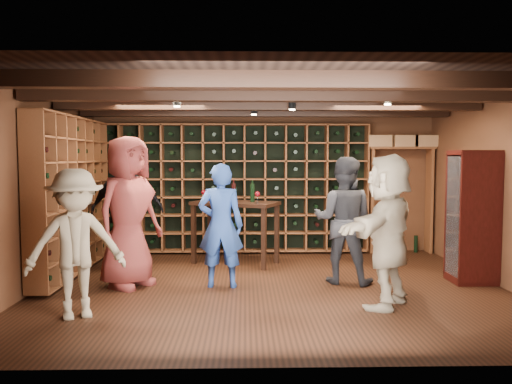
{
  "coord_description": "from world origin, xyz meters",
  "views": [
    {
      "loc": [
        -0.34,
        -6.39,
        1.69
      ],
      "look_at": [
        -0.19,
        0.2,
        1.23
      ],
      "focal_mm": 35.0,
      "sensor_mm": 36.0,
      "label": 1
    }
  ],
  "objects_px": {
    "man_grey_suit": "(343,220)",
    "tasting_table": "(235,210)",
    "display_cabinet": "(472,219)",
    "guest_red_floral": "(128,212)",
    "guest_woman_black": "(127,210)",
    "man_blue_shirt": "(221,225)",
    "guest_beige": "(388,230)",
    "guest_khaki": "(76,244)"
  },
  "relations": [
    {
      "from": "man_grey_suit",
      "to": "tasting_table",
      "type": "relative_size",
      "value": 1.15
    },
    {
      "from": "display_cabinet",
      "to": "guest_red_floral",
      "type": "distance_m",
      "value": 4.57
    },
    {
      "from": "man_grey_suit",
      "to": "guest_woman_black",
      "type": "bearing_deg",
      "value": 5.27
    },
    {
      "from": "display_cabinet",
      "to": "guest_red_floral",
      "type": "height_order",
      "value": "guest_red_floral"
    },
    {
      "from": "man_blue_shirt",
      "to": "man_grey_suit",
      "type": "height_order",
      "value": "man_grey_suit"
    },
    {
      "from": "guest_beige",
      "to": "man_blue_shirt",
      "type": "bearing_deg",
      "value": -78.32
    },
    {
      "from": "display_cabinet",
      "to": "guest_beige",
      "type": "distance_m",
      "value": 1.79
    },
    {
      "from": "guest_beige",
      "to": "tasting_table",
      "type": "bearing_deg",
      "value": -106.33
    },
    {
      "from": "display_cabinet",
      "to": "guest_beige",
      "type": "relative_size",
      "value": 1.01
    },
    {
      "from": "display_cabinet",
      "to": "guest_beige",
      "type": "height_order",
      "value": "display_cabinet"
    },
    {
      "from": "guest_red_floral",
      "to": "tasting_table",
      "type": "relative_size",
      "value": 1.34
    },
    {
      "from": "guest_woman_black",
      "to": "guest_khaki",
      "type": "distance_m",
      "value": 2.23
    },
    {
      "from": "guest_khaki",
      "to": "tasting_table",
      "type": "xyz_separation_m",
      "value": [
        1.62,
        2.65,
        0.08
      ]
    },
    {
      "from": "guest_khaki",
      "to": "guest_beige",
      "type": "distance_m",
      "value": 3.4
    },
    {
      "from": "man_grey_suit",
      "to": "tasting_table",
      "type": "height_order",
      "value": "man_grey_suit"
    },
    {
      "from": "display_cabinet",
      "to": "tasting_table",
      "type": "height_order",
      "value": "display_cabinet"
    },
    {
      "from": "display_cabinet",
      "to": "man_grey_suit",
      "type": "distance_m",
      "value": 1.73
    },
    {
      "from": "display_cabinet",
      "to": "guest_woman_black",
      "type": "height_order",
      "value": "guest_woman_black"
    },
    {
      "from": "display_cabinet",
      "to": "guest_khaki",
      "type": "distance_m",
      "value": 5.02
    },
    {
      "from": "guest_woman_black",
      "to": "guest_beige",
      "type": "height_order",
      "value": "guest_woman_black"
    },
    {
      "from": "man_blue_shirt",
      "to": "guest_khaki",
      "type": "height_order",
      "value": "man_blue_shirt"
    },
    {
      "from": "guest_khaki",
      "to": "display_cabinet",
      "type": "bearing_deg",
      "value": -8.19
    },
    {
      "from": "guest_woman_black",
      "to": "guest_khaki",
      "type": "xyz_separation_m",
      "value": [
        -0.02,
        -2.23,
        -0.12
      ]
    },
    {
      "from": "guest_red_floral",
      "to": "man_blue_shirt",
      "type": "bearing_deg",
      "value": -58.44
    },
    {
      "from": "tasting_table",
      "to": "display_cabinet",
      "type": "bearing_deg",
      "value": 2.85
    },
    {
      "from": "man_blue_shirt",
      "to": "guest_red_floral",
      "type": "height_order",
      "value": "guest_red_floral"
    },
    {
      "from": "man_blue_shirt",
      "to": "guest_khaki",
      "type": "bearing_deg",
      "value": 42.96
    },
    {
      "from": "man_blue_shirt",
      "to": "guest_red_floral",
      "type": "xyz_separation_m",
      "value": [
        -1.2,
        0.05,
        0.17
      ]
    },
    {
      "from": "guest_red_floral",
      "to": "guest_beige",
      "type": "height_order",
      "value": "guest_red_floral"
    },
    {
      "from": "guest_beige",
      "to": "man_grey_suit",
      "type": "bearing_deg",
      "value": -128.58
    },
    {
      "from": "man_grey_suit",
      "to": "tasting_table",
      "type": "distance_m",
      "value": 1.93
    },
    {
      "from": "guest_khaki",
      "to": "man_grey_suit",
      "type": "bearing_deg",
      "value": 0.26
    },
    {
      "from": "man_blue_shirt",
      "to": "tasting_table",
      "type": "distance_m",
      "value": 1.44
    },
    {
      "from": "guest_red_floral",
      "to": "guest_woman_black",
      "type": "height_order",
      "value": "guest_red_floral"
    },
    {
      "from": "man_grey_suit",
      "to": "guest_khaki",
      "type": "xyz_separation_m",
      "value": [
        -3.09,
        -1.41,
        -0.06
      ]
    },
    {
      "from": "display_cabinet",
      "to": "man_blue_shirt",
      "type": "xyz_separation_m",
      "value": [
        -3.37,
        -0.17,
        -0.05
      ]
    },
    {
      "from": "display_cabinet",
      "to": "guest_red_floral",
      "type": "relative_size",
      "value": 0.89
    },
    {
      "from": "display_cabinet",
      "to": "man_grey_suit",
      "type": "bearing_deg",
      "value": 179.31
    },
    {
      "from": "man_grey_suit",
      "to": "guest_beige",
      "type": "distance_m",
      "value": 1.11
    },
    {
      "from": "guest_woman_black",
      "to": "man_grey_suit",
      "type": "bearing_deg",
      "value": 158.52
    },
    {
      "from": "display_cabinet",
      "to": "guest_khaki",
      "type": "relative_size",
      "value": 1.11
    },
    {
      "from": "guest_khaki",
      "to": "man_blue_shirt",
      "type": "bearing_deg",
      "value": 15.65
    }
  ]
}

